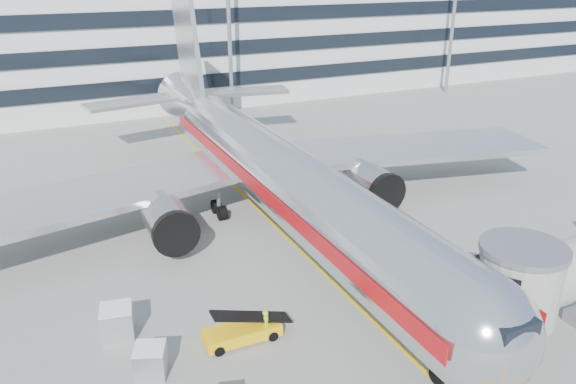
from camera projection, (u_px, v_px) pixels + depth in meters
name	position (u px, v px, depth m)	size (l,w,h in m)	color
ground	(348.00, 297.00, 32.82)	(180.00, 180.00, 0.00)	gray
lead_in_line	(278.00, 229.00, 41.19)	(0.25, 70.00, 0.01)	#EAB20C
main_jet	(268.00, 168.00, 41.03)	(50.95, 48.70, 16.06)	silver
terminal	(138.00, 42.00, 78.41)	(150.00, 24.25, 15.60)	silver
belt_loader	(242.00, 331.00, 28.83)	(4.21, 1.56, 2.01)	#FFB80A
cargo_container_left	(150.00, 361.00, 26.40)	(1.85, 1.85, 1.52)	#ACAFB4
cargo_container_right	(117.00, 322.00, 29.10)	(1.88, 1.88, 1.72)	#ACAFB4
ramp_worker	(267.00, 325.00, 28.86)	(0.62, 0.41, 1.70)	#BDF019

